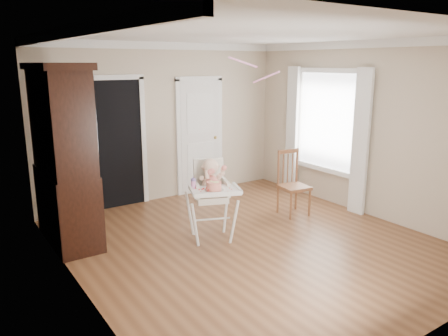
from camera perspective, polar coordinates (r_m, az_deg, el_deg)
floor at (r=5.98m, az=3.53°, el=-9.73°), size 5.00×5.00×0.00m
ceiling at (r=5.50m, az=3.96°, el=17.04°), size 5.00×5.00×0.00m
wall_back at (r=7.69m, az=-7.81°, el=5.89°), size 4.50×0.00×4.50m
wall_left at (r=4.59m, az=-19.06°, el=0.04°), size 0.00×5.00×5.00m
wall_right at (r=7.17m, az=18.14°, el=4.79°), size 0.00×5.00×5.00m
crown_molding at (r=5.50m, az=3.94°, el=16.42°), size 4.50×5.00×0.12m
doorway at (r=7.36m, az=-13.97°, el=3.37°), size 1.06×0.05×2.22m
closet_door at (r=8.05m, az=-3.18°, el=4.00°), size 0.96×0.09×2.13m
window_right at (r=7.64m, az=13.05°, el=5.13°), size 0.13×1.84×2.30m
high_chair at (r=5.87m, az=-1.69°, el=-2.99°), size 0.87×0.96×1.12m
baby at (r=5.85m, az=-1.74°, el=-1.31°), size 0.31×0.32×0.52m
cake at (r=5.57m, az=-1.31°, el=-2.37°), size 0.25×0.25×0.11m
sippy_cup at (r=5.67m, az=-4.02°, el=-1.99°), size 0.07×0.07×0.16m
china_cabinet at (r=6.05m, az=-20.17°, el=1.50°), size 0.62×1.40×2.37m
dining_chair at (r=7.01m, az=8.98°, el=-2.20°), size 0.47×0.47×1.02m
streamer at (r=6.10m, az=2.46°, el=13.65°), size 0.16×0.48×0.15m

